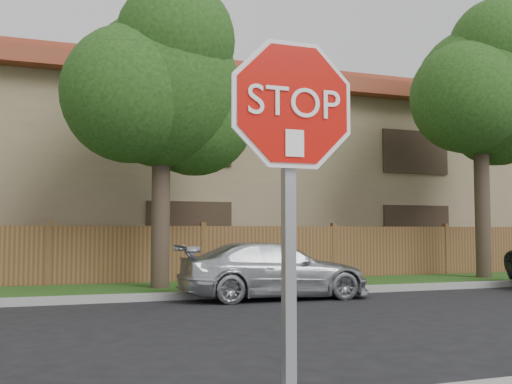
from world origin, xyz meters
name	(u,v)px	position (x,y,z in m)	size (l,w,h in m)	color
far_curb	(49,301)	(0.00, 8.15, 0.07)	(70.00, 0.30, 0.15)	gray
grass_strip	(48,293)	(0.00, 9.80, 0.06)	(70.00, 3.00, 0.12)	#1E4714
fence	(48,257)	(0.00, 11.40, 0.80)	(70.00, 0.12, 1.60)	brown
apartment_building	(48,171)	(0.00, 17.00, 3.53)	(35.20, 9.20, 7.20)	#8A7455
tree_mid	(164,89)	(2.52, 9.57, 4.87)	(4.80, 3.90, 7.35)	#382B21
tree_right	(483,92)	(12.02, 9.57, 5.57)	(4.80, 3.90, 8.20)	#382B21
stop_sign	(292,162)	(1.08, -1.48, 1.83)	(1.01, 0.13, 2.55)	gray
sedan_right	(274,270)	(4.59, 7.60, 0.61)	(1.70, 4.18, 1.21)	silver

